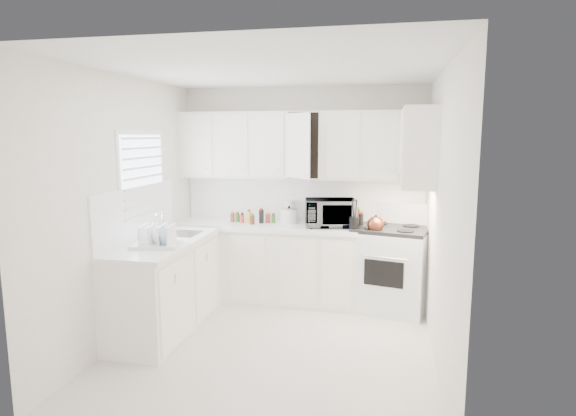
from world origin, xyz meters
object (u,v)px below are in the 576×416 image
(utensil_crock, at_px, (354,214))
(dish_rack, at_px, (157,234))
(microwave, at_px, (330,210))
(stove, at_px, (391,257))
(rice_cooker, at_px, (289,215))
(tea_kettle, at_px, (376,223))

(utensil_crock, bearing_deg, dish_rack, -147.28)
(microwave, bearing_deg, dish_rack, -150.35)
(stove, xyz_separation_m, rice_cooker, (-1.23, 0.16, 0.43))
(rice_cooker, bearing_deg, utensil_crock, -25.55)
(stove, relative_size, tea_kettle, 5.36)
(utensil_crock, bearing_deg, tea_kettle, -4.25)
(stove, height_order, rice_cooker, stove)
(tea_kettle, distance_m, rice_cooker, 1.10)
(dish_rack, bearing_deg, stove, 20.74)
(microwave, relative_size, rice_cooker, 2.73)
(stove, bearing_deg, dish_rack, -136.71)
(tea_kettle, xyz_separation_m, dish_rack, (-2.07, -1.15, 0.03))
(stove, relative_size, rice_cooker, 5.82)
(stove, bearing_deg, tea_kettle, -125.43)
(microwave, height_order, utensil_crock, microwave)
(microwave, bearing_deg, rice_cooker, 157.02)
(tea_kettle, bearing_deg, dish_rack, -150.78)
(stove, distance_m, utensil_crock, 0.68)
(microwave, bearing_deg, utensil_crock, -46.46)
(utensil_crock, distance_m, dish_rack, 2.17)
(dish_rack, bearing_deg, tea_kettle, 19.60)
(stove, xyz_separation_m, tea_kettle, (-0.18, -0.16, 0.42))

